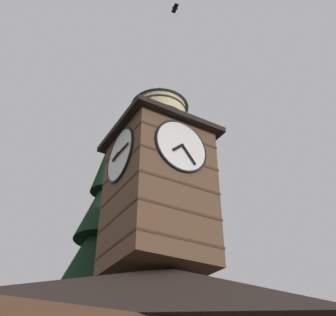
% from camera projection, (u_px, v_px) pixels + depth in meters
% --- Properties ---
extents(clock_tower, '(4.42, 4.42, 9.56)m').
position_uv_depth(clock_tower, '(158.00, 179.00, 17.37)').
color(clock_tower, brown).
rests_on(clock_tower, building_main).
extents(pine_tree_behind, '(7.11, 7.11, 17.95)m').
position_uv_depth(pine_tree_behind, '(97.00, 307.00, 20.46)').
color(pine_tree_behind, '#473323').
rests_on(pine_tree_behind, ground_plane).
extents(flying_bird_high, '(0.31, 0.56, 0.16)m').
position_uv_depth(flying_bird_high, '(175.00, 8.00, 19.21)').
color(flying_bird_high, black).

